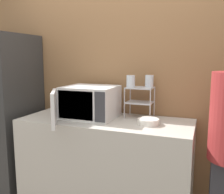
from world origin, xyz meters
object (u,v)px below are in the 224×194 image
object	(u,v)px
dish_rack	(140,96)
bowl	(148,122)
glass_front_left	(131,81)
refrigerator	(5,113)
microwave	(89,102)
glass_back_right	(149,81)

from	to	relation	value
dish_rack	bowl	world-z (taller)	dish_rack
glass_front_left	refrigerator	size ratio (longest dim) A/B	0.07
microwave	refrigerator	world-z (taller)	refrigerator
glass_back_right	glass_front_left	bearing A→B (deg)	-151.56
glass_front_left	bowl	size ratio (longest dim) A/B	0.62
glass_front_left	refrigerator	xyz separation A→B (m)	(-1.45, -0.15, -0.40)
bowl	glass_front_left	bearing A→B (deg)	139.41
glass_back_right	refrigerator	distance (m)	1.68
dish_rack	refrigerator	size ratio (longest dim) A/B	0.17
microwave	refrigerator	xyz separation A→B (m)	(-1.07, -0.01, -0.19)
glass_back_right	bowl	distance (m)	0.44
dish_rack	bowl	size ratio (longest dim) A/B	1.59
refrigerator	glass_front_left	bearing A→B (deg)	5.87
dish_rack	microwave	bearing A→B (deg)	-158.53
glass_back_right	refrigerator	world-z (taller)	refrigerator
dish_rack	glass_front_left	xyz separation A→B (m)	(-0.08, -0.04, 0.15)
glass_front_left	glass_back_right	world-z (taller)	same
glass_front_left	refrigerator	bearing A→B (deg)	-174.13
microwave	dish_rack	xyz separation A→B (m)	(0.47, 0.18, 0.06)
microwave	refrigerator	bearing A→B (deg)	-179.46
bowl	glass_back_right	bearing A→B (deg)	102.20
bowl	refrigerator	xyz separation A→B (m)	(-1.68, 0.04, -0.06)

